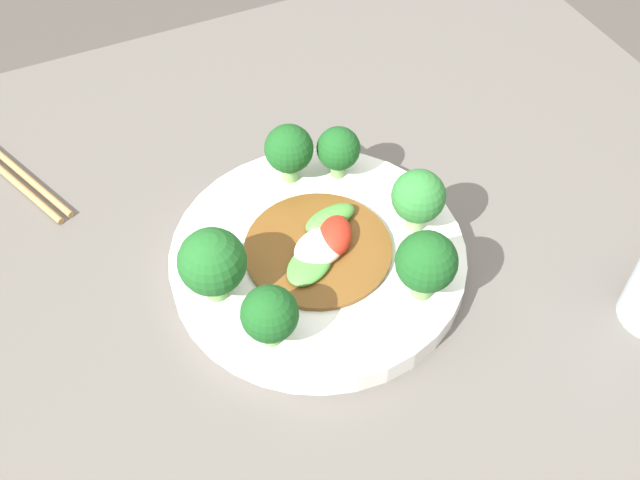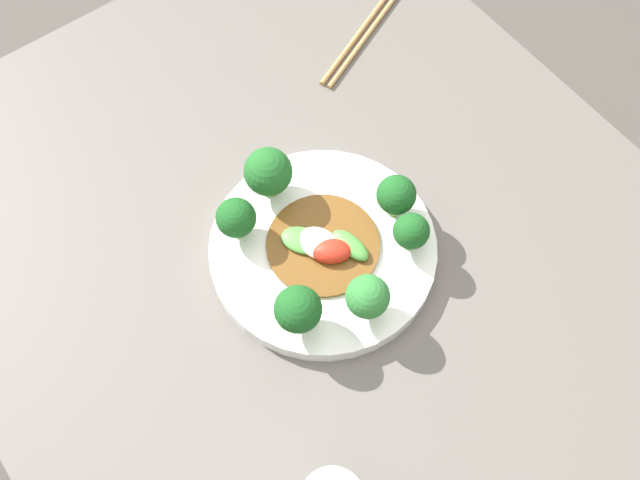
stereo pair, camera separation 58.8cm
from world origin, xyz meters
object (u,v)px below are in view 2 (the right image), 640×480
Objects in this scene: broccoli_northeast at (236,218)px; broccoli_southwest at (411,232)px; broccoli_northwest at (298,310)px; broccoli_east at (268,172)px; chopsticks at (368,27)px; stirfry_center at (323,246)px; plate at (320,252)px; broccoli_west at (368,297)px; broccoli_south at (396,195)px.

broccoli_southwest is at bearing -131.56° from broccoli_northeast.
broccoli_east reaches higher than broccoli_northwest.
chopsticks is (0.31, -0.35, -0.06)m from broccoli_northwest.
broccoli_northeast is 0.11m from stirfry_center.
broccoli_southwest is at bearing -123.59° from stirfry_center.
plate is 0.11m from broccoli_west.
chopsticks is (0.17, -0.34, -0.05)m from broccoli_northeast.
broccoli_east is 0.16m from broccoli_south.
broccoli_east is 0.11m from stirfry_center.
broccoli_west is at bearing -115.10° from broccoli_northwest.
broccoli_northwest is (-0.06, 0.08, 0.05)m from plate.
broccoli_southwest is at bearing 162.07° from broccoli_south.
broccoli_northwest reaches higher than stirfry_center.
broccoli_northwest is at bearing 129.10° from plate.
broccoli_south is at bearing -53.08° from broccoli_west.
stirfry_center is (-0.08, -0.07, -0.03)m from broccoli_northeast.
broccoli_south is (-0.11, -0.10, -0.00)m from broccoli_east.
broccoli_northeast is at bearing 40.52° from stirfry_center.
broccoli_northwest is 1.07× the size of broccoli_west.
broccoli_northwest is at bearing 90.80° from broccoli_southwest.
broccoli_south reaches higher than broccoli_northeast.
broccoli_northeast is 1.08× the size of broccoli_southwest.
broccoli_northwest is at bearing 64.90° from broccoli_west.
broccoli_northwest reaches higher than broccoli_west.
stirfry_center is (0.06, 0.09, -0.03)m from broccoli_southwest.
broccoli_northwest is 0.18m from broccoli_east.
plate is 0.11m from broccoli_northwest.
broccoli_southwest reaches higher than chopsticks.
broccoli_south reaches higher than stirfry_center.
broccoli_west is 0.10m from broccoli_southwest.
broccoli_northeast is 0.92× the size of broccoli_west.
broccoli_northwest is 1.16× the size of broccoli_northeast.
stirfry_center is at bearing 132.79° from chopsticks.
broccoli_west is 0.28× the size of chopsticks.
plate is 0.02m from stirfry_center.
plate is at bearing -3.82° from broccoli_west.
broccoli_northwest reaches higher than broccoli_south.
broccoli_south is at bearing 146.82° from chopsticks.
stirfry_center reaches higher than chopsticks.
broccoli_east is at bearing -24.71° from broccoli_northwest.
broccoli_southwest is at bearing -151.02° from broccoli_east.
broccoli_southwest is 0.37m from chopsticks.
stirfry_center is at bearing -4.76° from broccoli_west.
broccoli_east is 1.22× the size of broccoli_northeast.
broccoli_west reaches higher than broccoli_south.
broccoli_west reaches higher than plate.
plate is 1.18× the size of chopsticks.
broccoli_northeast reaches higher than stirfry_center.
stirfry_center is 0.59× the size of chopsticks.
broccoli_west is at bearing 176.18° from plate.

